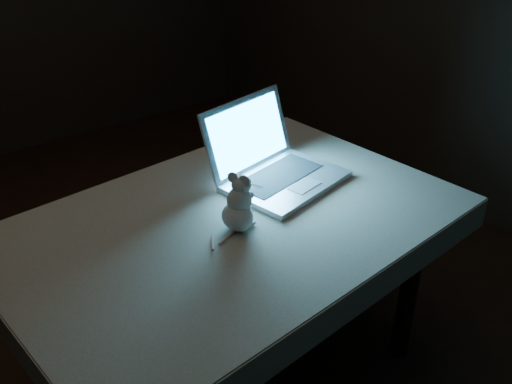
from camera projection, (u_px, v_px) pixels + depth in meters
floor at (144, 332)px, 2.83m from camera, size 5.00×5.00×0.00m
right_wall at (463, 4)px, 3.37m from camera, size 0.04×5.00×2.60m
table at (235, 306)px, 2.36m from camera, size 1.66×1.14×0.85m
tablecloth at (235, 233)px, 2.17m from camera, size 1.72×1.16×0.12m
laptop at (287, 149)px, 2.30m from camera, size 0.55×0.50×0.32m
plush_mouse at (237, 203)px, 2.03m from camera, size 0.18×0.18×0.22m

